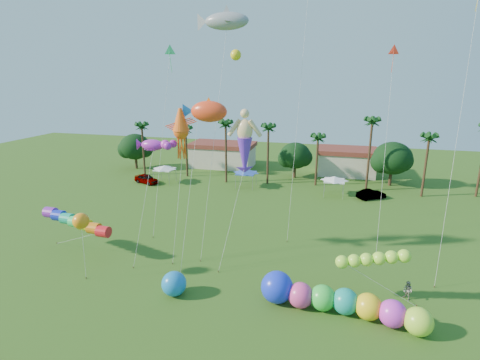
% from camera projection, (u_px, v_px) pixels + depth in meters
% --- Properties ---
extents(ground, '(160.00, 160.00, 0.00)m').
position_uv_depth(ground, '(203.00, 344.00, 25.68)').
color(ground, '#285116').
rests_on(ground, ground).
extents(tree_line, '(69.46, 8.91, 11.00)m').
position_uv_depth(tree_line, '(309.00, 156.00, 64.64)').
color(tree_line, '#3A2819').
rests_on(tree_line, ground).
extents(buildings_row, '(35.00, 7.00, 4.00)m').
position_uv_depth(buildings_row, '(277.00, 159.00, 72.46)').
color(buildings_row, beige).
rests_on(buildings_row, ground).
extents(tent_row, '(31.00, 4.00, 0.60)m').
position_uv_depth(tent_row, '(245.00, 172.00, 60.23)').
color(tent_row, white).
rests_on(tent_row, ground).
extents(car_a, '(4.95, 3.34, 1.56)m').
position_uv_depth(car_a, '(146.00, 179.00, 63.56)').
color(car_a, '#4C4C54').
rests_on(car_a, ground).
extents(car_b, '(4.49, 3.60, 1.43)m').
position_uv_depth(car_b, '(371.00, 194.00, 55.56)').
color(car_b, '#4C4C54').
rests_on(car_b, ground).
extents(spectator_b, '(0.98, 0.99, 1.61)m').
position_uv_depth(spectator_b, '(408.00, 291.00, 30.59)').
color(spectator_b, '#ADA190').
rests_on(spectator_b, ground).
extents(caterpillar_inflatable, '(12.81, 3.92, 2.61)m').
position_uv_depth(caterpillar_inflatable, '(335.00, 301.00, 28.75)').
color(caterpillar_inflatable, '#EE3E96').
rests_on(caterpillar_inflatable, ground).
extents(blue_ball, '(2.08, 2.08, 2.08)m').
position_uv_depth(blue_ball, '(174.00, 284.00, 31.17)').
color(blue_ball, blue).
rests_on(blue_ball, ground).
extents(rainbow_tube, '(9.57, 3.39, 3.62)m').
position_uv_depth(rainbow_tube, '(85.00, 229.00, 37.09)').
color(rainbow_tube, red).
rests_on(rainbow_tube, ground).
extents(green_worm, '(8.90, 1.53, 4.05)m').
position_uv_depth(green_worm, '(342.00, 262.00, 29.87)').
color(green_worm, '#B1FF38').
rests_on(green_worm, ground).
extents(orange_ball_kite, '(1.74, 1.74, 6.27)m').
position_uv_depth(orange_ball_kite, '(81.00, 221.00, 32.55)').
color(orange_ball_kite, orange).
rests_on(orange_ball_kite, ground).
extents(merman_kite, '(2.97, 5.56, 14.26)m').
position_uv_depth(merman_kite, '(245.00, 146.00, 35.57)').
color(merman_kite, '#F3CA8A').
rests_on(merman_kite, ground).
extents(fish_kite, '(5.59, 6.78, 15.62)m').
position_uv_depth(fish_kite, '(209.00, 112.00, 35.07)').
color(fish_kite, '#FC411C').
rests_on(fish_kite, ground).
extents(shark_kite, '(6.33, 8.46, 23.97)m').
position_uv_depth(shark_kite, '(227.00, 21.00, 36.63)').
color(shark_kite, gray).
rests_on(shark_kite, ground).
extents(squid_kite, '(2.15, 4.13, 14.90)m').
position_uv_depth(squid_kite, '(181.00, 132.00, 35.91)').
color(squid_kite, '#FF5D14').
rests_on(squid_kite, ground).
extents(lobster_kite, '(4.54, 5.63, 12.08)m').
position_uv_depth(lobster_kite, '(153.00, 145.00, 36.04)').
color(lobster_kite, '#B125B9').
rests_on(lobster_kite, ground).
extents(delta_kite_red, '(1.26, 4.54, 20.71)m').
position_uv_depth(delta_kite_red, '(394.00, 54.00, 36.67)').
color(delta_kite_red, '#FC321C').
rests_on(delta_kite_red, ground).
extents(delta_kite_green, '(2.36, 3.82, 20.94)m').
position_uv_depth(delta_kite_green, '(170.00, 54.00, 39.71)').
color(delta_kite_green, '#34DF7D').
rests_on(delta_kite_green, ground).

